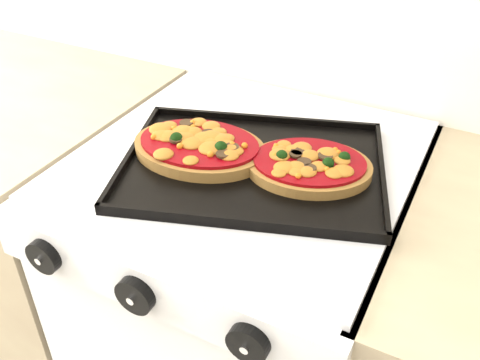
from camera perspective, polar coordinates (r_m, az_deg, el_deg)
The scene contains 8 objects.
stove at distance 1.28m, azimuth 0.53°, elevation -14.78°, with size 0.60×0.60×0.91m, color silver.
control_panel at distance 0.81m, azimuth -9.52°, elevation -11.45°, with size 0.60×0.02×0.09m, color silver.
knob_left at distance 0.91m, azimuth -20.21°, elevation -7.69°, with size 0.06×0.06×0.02m, color black.
knob_center at distance 0.81m, azimuth -11.11°, elevation -12.01°, with size 0.06×0.06×0.02m, color black.
knob_right at distance 0.74m, azimuth 0.87°, elevation -17.04°, with size 0.06×0.06×0.02m, color black.
baking_tray at distance 0.94m, azimuth 1.40°, elevation 1.67°, with size 0.45×0.33×0.02m, color black.
pizza_left at distance 0.96m, azimuth -4.36°, elevation 3.66°, with size 0.24×0.18×0.04m, color #9F6D37, non-canonical shape.
pizza_right at distance 0.92m, azimuth 7.39°, elevation 1.69°, with size 0.21×0.17×0.03m, color #9F6D37, non-canonical shape.
Camera 1 is at (0.39, 0.96, 1.44)m, focal length 40.00 mm.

